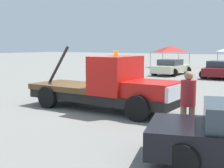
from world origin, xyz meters
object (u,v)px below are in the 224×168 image
at_px(parked_car_maroon, 220,70).
at_px(canopy_tent_red, 170,49).
at_px(person_near_truck, 188,100).
at_px(traffic_cone, 169,95).
at_px(tow_truck, 109,87).
at_px(parked_car_cream, 171,67).

distance_m(parked_car_maroon, canopy_tent_red, 11.74).
relative_size(person_near_truck, parked_car_maroon, 0.40).
distance_m(parked_car_maroon, traffic_cone, 11.60).
height_order(canopy_tent_red, traffic_cone, canopy_tent_red).
distance_m(tow_truck, parked_car_cream, 15.79).
xyz_separation_m(tow_truck, parked_car_maroon, (0.35, 15.04, -0.27)).
bearing_deg(person_near_truck, traffic_cone, -176.18).
bearing_deg(parked_car_maroon, tow_truck, 174.16).
bearing_deg(person_near_truck, parked_car_cream, -179.86).
height_order(tow_truck, parked_car_maroon, tow_truck).
relative_size(tow_truck, canopy_tent_red, 1.82).
xyz_separation_m(person_near_truck, traffic_cone, (-2.79, 5.31, -0.81)).
relative_size(parked_car_cream, parked_car_maroon, 1.00).
bearing_deg(traffic_cone, person_near_truck, -62.27).
bearing_deg(traffic_cone, parked_car_maroon, 93.26).
distance_m(parked_car_cream, parked_car_maroon, 4.21).
bearing_deg(person_near_truck, parked_car_maroon, 167.65).
relative_size(tow_truck, person_near_truck, 3.42).
distance_m(person_near_truck, parked_car_maroon, 17.24).
bearing_deg(person_near_truck, tow_truck, -139.74).
bearing_deg(canopy_tent_red, parked_car_maroon, -47.89).
xyz_separation_m(tow_truck, canopy_tent_red, (-7.46, 23.68, 1.20)).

